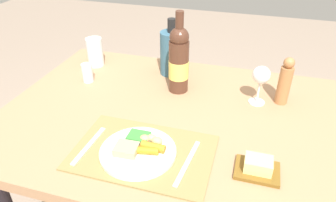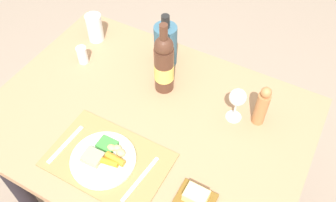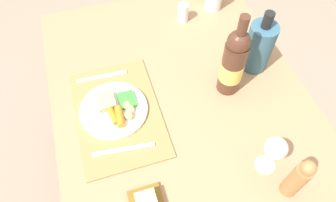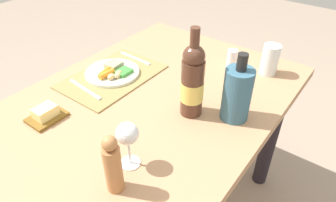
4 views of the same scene
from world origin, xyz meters
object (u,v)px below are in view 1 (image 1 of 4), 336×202
pepper_mill (285,82)px  cooler_bottle (171,52)px  butter_dish (258,167)px  wine_bottle (179,60)px  water_tumbler (95,54)px  dining_table (170,139)px  salt_shaker (87,73)px  fork (89,145)px  knife (187,163)px  wine_glass (261,76)px  dinner_plate (139,149)px

pepper_mill → cooler_bottle: (-0.49, 0.12, 0.01)m
pepper_mill → butter_dish: (-0.07, -0.42, -0.07)m
butter_dish → wine_bottle: wine_bottle is taller
water_tumbler → wine_bottle: bearing=-15.0°
cooler_bottle → dining_table: bearing=-74.7°
salt_shaker → water_tumbler: water_tumbler is taller
dining_table → wine_bottle: (-0.02, 0.18, 0.26)m
fork → butter_dish: bearing=7.0°
wine_bottle → water_tumbler: wine_bottle is taller
butter_dish → salt_shaker: bearing=154.3°
cooler_bottle → water_tumbler: cooler_bottle is taller
knife → cooler_bottle: bearing=116.7°
wine_glass → wine_bottle: (-0.33, 0.01, 0.02)m
dinner_plate → cooler_bottle: 0.58m
knife → water_tumbler: water_tumbler is taller
fork → water_tumbler: (-0.27, 0.57, 0.05)m
fork → dining_table: bearing=55.2°
salt_shaker → dinner_plate: bearing=-44.8°
knife → butter_dish: butter_dish is taller
wine_bottle → fork: bearing=-112.3°
dining_table → salt_shaker: 0.48m
pepper_mill → water_tumbler: 0.87m
dining_table → pepper_mill: 0.50m
knife → butter_dish: 0.21m
fork → salt_shaker: (-0.22, 0.40, 0.03)m
knife → pepper_mill: bearing=64.7°
pepper_mill → salt_shaker: 0.83m
knife → water_tumbler: bearing=143.1°
dinner_plate → dining_table: bearing=82.4°
knife → fork: bearing=-171.6°
butter_dish → water_tumbler: size_ratio=0.95×
wine_glass → butter_dish: wine_glass is taller
salt_shaker → wine_bottle: 0.42m
pepper_mill → cooler_bottle: bearing=166.0°
fork → water_tumbler: bearing=117.8°
dining_table → butter_dish: butter_dish is taller
pepper_mill → dinner_plate: bearing=-134.2°
fork → cooler_bottle: size_ratio=0.74×
dining_table → knife: knife is taller
pepper_mill → butter_dish: pepper_mill is taller
water_tumbler → fork: bearing=-64.8°
pepper_mill → wine_bottle: 0.42m
salt_shaker → butter_dish: (0.75, -0.36, -0.02)m
fork → wine_bottle: size_ratio=0.57×
dinner_plate → pepper_mill: bearing=45.8°
pepper_mill → wine_bottle: (-0.42, -0.02, 0.04)m
butter_dish → wine_glass: bearing=93.1°
pepper_mill → salt_shaker: bearing=-175.8°
cooler_bottle → wine_bottle: wine_bottle is taller
dinner_plate → wine_glass: 0.55m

